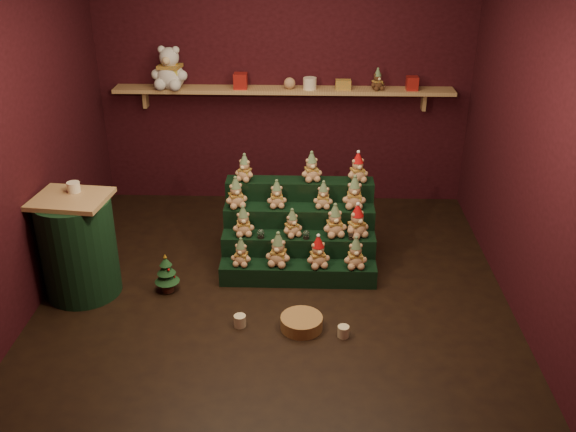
{
  "coord_description": "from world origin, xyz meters",
  "views": [
    {
      "loc": [
        0.27,
        -4.8,
        3.08
      ],
      "look_at": [
        0.1,
        0.25,
        0.61
      ],
      "focal_mm": 40.0,
      "sensor_mm": 36.0,
      "label": 1
    }
  ],
  "objects_px": {
    "mini_christmas_tree": "(167,273)",
    "brown_bear": "(377,79)",
    "snow_globe_a": "(261,233)",
    "wicker_basket": "(302,323)",
    "white_bear": "(169,62)",
    "riser_tier_front": "(298,273)",
    "mug_left": "(240,321)",
    "side_table": "(78,246)",
    "snow_globe_c": "(352,235)",
    "mug_right": "(343,331)",
    "snow_globe_b": "(306,234)"
  },
  "relations": [
    {
      "from": "riser_tier_front",
      "to": "mug_left",
      "type": "relative_size",
      "value": 14.28
    },
    {
      "from": "white_bear",
      "to": "side_table",
      "type": "bearing_deg",
      "value": -95.79
    },
    {
      "from": "snow_globe_a",
      "to": "mug_left",
      "type": "bearing_deg",
      "value": -97.72
    },
    {
      "from": "white_bear",
      "to": "mug_left",
      "type": "bearing_deg",
      "value": -60.19
    },
    {
      "from": "white_bear",
      "to": "wicker_basket",
      "type": "bearing_deg",
      "value": -50.72
    },
    {
      "from": "snow_globe_b",
      "to": "brown_bear",
      "type": "xyz_separation_m",
      "value": [
        0.72,
        1.54,
        1.03
      ]
    },
    {
      "from": "riser_tier_front",
      "to": "wicker_basket",
      "type": "bearing_deg",
      "value": -86.56
    },
    {
      "from": "riser_tier_front",
      "to": "mug_right",
      "type": "height_order",
      "value": "riser_tier_front"
    },
    {
      "from": "side_table",
      "to": "mug_left",
      "type": "relative_size",
      "value": 9.33
    },
    {
      "from": "snow_globe_c",
      "to": "snow_globe_b",
      "type": "bearing_deg",
      "value": 180.0
    },
    {
      "from": "snow_globe_c",
      "to": "riser_tier_front",
      "type": "bearing_deg",
      "value": -161.43
    },
    {
      "from": "side_table",
      "to": "snow_globe_b",
      "type": "bearing_deg",
      "value": 17.23
    },
    {
      "from": "riser_tier_front",
      "to": "mug_right",
      "type": "xyz_separation_m",
      "value": [
        0.37,
        -0.8,
        -0.04
      ]
    },
    {
      "from": "snow_globe_b",
      "to": "mug_left",
      "type": "relative_size",
      "value": 0.83
    },
    {
      "from": "white_bear",
      "to": "brown_bear",
      "type": "xyz_separation_m",
      "value": [
        2.17,
        0.0,
        -0.17
      ]
    },
    {
      "from": "snow_globe_a",
      "to": "mini_christmas_tree",
      "type": "distance_m",
      "value": 0.9
    },
    {
      "from": "mug_left",
      "to": "white_bear",
      "type": "relative_size",
      "value": 0.18
    },
    {
      "from": "mini_christmas_tree",
      "to": "wicker_basket",
      "type": "xyz_separation_m",
      "value": [
        1.19,
        -0.52,
        -0.13
      ]
    },
    {
      "from": "snow_globe_c",
      "to": "side_table",
      "type": "relative_size",
      "value": 0.08
    },
    {
      "from": "snow_globe_b",
      "to": "snow_globe_c",
      "type": "xyz_separation_m",
      "value": [
        0.41,
        0.0,
        -0.0
      ]
    },
    {
      "from": "side_table",
      "to": "white_bear",
      "type": "relative_size",
      "value": 1.66
    },
    {
      "from": "riser_tier_front",
      "to": "mug_right",
      "type": "distance_m",
      "value": 0.88
    },
    {
      "from": "snow_globe_b",
      "to": "mug_right",
      "type": "bearing_deg",
      "value": -72.36
    },
    {
      "from": "mug_right",
      "to": "white_bear",
      "type": "xyz_separation_m",
      "value": [
        -1.75,
        2.5,
        1.55
      ]
    },
    {
      "from": "brown_bear",
      "to": "mug_right",
      "type": "bearing_deg",
      "value": -126.55
    },
    {
      "from": "snow_globe_a",
      "to": "wicker_basket",
      "type": "xyz_separation_m",
      "value": [
        0.38,
        -0.86,
        -0.35
      ]
    },
    {
      "from": "snow_globe_b",
      "to": "snow_globe_c",
      "type": "relative_size",
      "value": 1.07
    },
    {
      "from": "snow_globe_c",
      "to": "side_table",
      "type": "distance_m",
      "value": 2.38
    },
    {
      "from": "snow_globe_c",
      "to": "white_bear",
      "type": "xyz_separation_m",
      "value": [
        -1.86,
        1.54,
        1.2
      ]
    },
    {
      "from": "side_table",
      "to": "wicker_basket",
      "type": "distance_m",
      "value": 2.01
    },
    {
      "from": "snow_globe_a",
      "to": "wicker_basket",
      "type": "height_order",
      "value": "snow_globe_a"
    },
    {
      "from": "riser_tier_front",
      "to": "white_bear",
      "type": "bearing_deg",
      "value": 129.09
    },
    {
      "from": "snow_globe_b",
      "to": "side_table",
      "type": "xyz_separation_m",
      "value": [
        -1.94,
        -0.38,
        0.05
      ]
    },
    {
      "from": "snow_globe_b",
      "to": "snow_globe_c",
      "type": "distance_m",
      "value": 0.41
    },
    {
      "from": "side_table",
      "to": "wicker_basket",
      "type": "height_order",
      "value": "side_table"
    },
    {
      "from": "snow_globe_a",
      "to": "snow_globe_b",
      "type": "bearing_deg",
      "value": 0.0
    },
    {
      "from": "mini_christmas_tree",
      "to": "brown_bear",
      "type": "relative_size",
      "value": 1.68
    },
    {
      "from": "riser_tier_front",
      "to": "wicker_basket",
      "type": "height_order",
      "value": "riser_tier_front"
    },
    {
      "from": "side_table",
      "to": "mug_right",
      "type": "xyz_separation_m",
      "value": [
        2.24,
        -0.58,
        -0.41
      ]
    },
    {
      "from": "riser_tier_front",
      "to": "mug_left",
      "type": "bearing_deg",
      "value": -123.55
    },
    {
      "from": "snow_globe_b",
      "to": "brown_bear",
      "type": "bearing_deg",
      "value": 64.97
    },
    {
      "from": "brown_bear",
      "to": "white_bear",
      "type": "bearing_deg",
      "value": 152.85
    },
    {
      "from": "riser_tier_front",
      "to": "mini_christmas_tree",
      "type": "height_order",
      "value": "mini_christmas_tree"
    },
    {
      "from": "mini_christmas_tree",
      "to": "brown_bear",
      "type": "xyz_separation_m",
      "value": [
        1.93,
        1.88,
        1.25
      ]
    },
    {
      "from": "mug_left",
      "to": "side_table",
      "type": "bearing_deg",
      "value": 161.6
    },
    {
      "from": "snow_globe_a",
      "to": "snow_globe_c",
      "type": "bearing_deg",
      "value": 0.0
    },
    {
      "from": "snow_globe_a",
      "to": "white_bear",
      "type": "height_order",
      "value": "white_bear"
    },
    {
      "from": "snow_globe_b",
      "to": "mini_christmas_tree",
      "type": "relative_size",
      "value": 0.22
    },
    {
      "from": "snow_globe_a",
      "to": "side_table",
      "type": "distance_m",
      "value": 1.58
    },
    {
      "from": "white_bear",
      "to": "brown_bear",
      "type": "bearing_deg",
      "value": 8.63
    }
  ]
}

